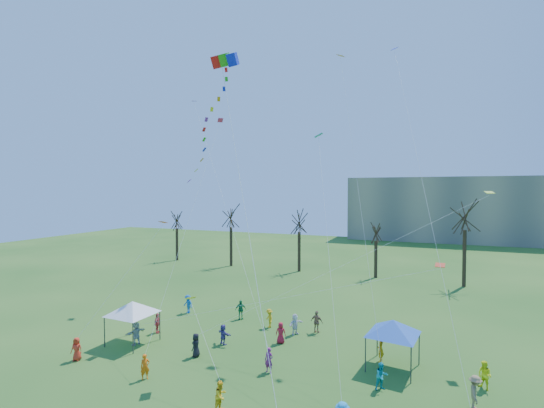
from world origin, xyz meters
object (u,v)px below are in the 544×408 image
at_px(canopy_tent_white, 133,308).
at_px(distant_building, 483,210).
at_px(canopy_tent_blue, 393,327).
at_px(big_box_kite, 213,127).

bearing_deg(canopy_tent_white, distant_building, 66.31).
relative_size(distant_building, canopy_tent_blue, 13.88).
distance_m(distant_building, canopy_tent_blue, 74.90).
bearing_deg(canopy_tent_blue, big_box_kite, -162.62).
bearing_deg(distant_building, canopy_tent_blue, -101.20).
xyz_separation_m(canopy_tent_white, canopy_tent_blue, (19.05, 3.17, -0.01)).
bearing_deg(canopy_tent_blue, canopy_tent_white, -170.55).
xyz_separation_m(distant_building, big_box_kite, (-26.06, -76.94, 8.67)).
bearing_deg(big_box_kite, distant_building, 71.29).
bearing_deg(canopy_tent_white, big_box_kite, -3.37).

